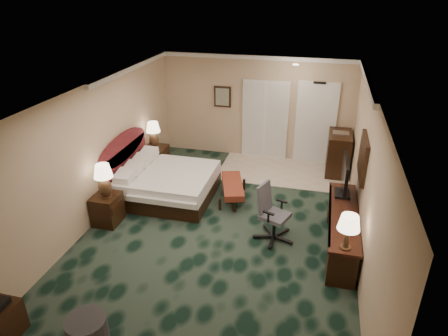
% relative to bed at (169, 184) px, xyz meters
% --- Properties ---
extents(floor, '(5.00, 7.50, 0.00)m').
position_rel_bed_xyz_m(floor, '(1.44, -1.01, -0.31)').
color(floor, black).
rests_on(floor, ground).
extents(ceiling, '(5.00, 7.50, 0.00)m').
position_rel_bed_xyz_m(ceiling, '(1.44, -1.01, 2.39)').
color(ceiling, silver).
rests_on(ceiling, wall_back).
extents(wall_back, '(5.00, 0.00, 2.70)m').
position_rel_bed_xyz_m(wall_back, '(1.44, 2.74, 1.04)').
color(wall_back, tan).
rests_on(wall_back, ground).
extents(wall_front, '(5.00, 0.00, 2.70)m').
position_rel_bed_xyz_m(wall_front, '(1.44, -4.76, 1.04)').
color(wall_front, tan).
rests_on(wall_front, ground).
extents(wall_left, '(0.00, 7.50, 2.70)m').
position_rel_bed_xyz_m(wall_left, '(-1.06, -1.01, 1.04)').
color(wall_left, tan).
rests_on(wall_left, ground).
extents(wall_right, '(0.00, 7.50, 2.70)m').
position_rel_bed_xyz_m(wall_right, '(3.94, -1.01, 1.04)').
color(wall_right, tan).
rests_on(wall_right, ground).
extents(crown_molding, '(5.00, 7.50, 0.10)m').
position_rel_bed_xyz_m(crown_molding, '(1.44, -1.01, 2.34)').
color(crown_molding, white).
rests_on(crown_molding, wall_back).
extents(tile_patch, '(3.20, 1.70, 0.01)m').
position_rel_bed_xyz_m(tile_patch, '(2.34, 1.89, -0.30)').
color(tile_patch, beige).
rests_on(tile_patch, ground).
extents(headboard, '(0.12, 2.00, 1.40)m').
position_rel_bed_xyz_m(headboard, '(-1.00, -0.01, 0.39)').
color(headboard, '#470F14').
rests_on(headboard, ground).
extents(entry_door, '(1.02, 0.06, 2.18)m').
position_rel_bed_xyz_m(entry_door, '(2.99, 2.71, 0.74)').
color(entry_door, white).
rests_on(entry_door, ground).
extents(closet_doors, '(1.20, 0.06, 2.10)m').
position_rel_bed_xyz_m(closet_doors, '(1.69, 2.70, 0.74)').
color(closet_doors, '#BCBBB7').
rests_on(closet_doors, ground).
extents(wall_art, '(0.45, 0.06, 0.55)m').
position_rel_bed_xyz_m(wall_art, '(0.54, 2.70, 1.29)').
color(wall_art, slate).
rests_on(wall_art, wall_back).
extents(wall_mirror, '(0.05, 0.95, 0.75)m').
position_rel_bed_xyz_m(wall_mirror, '(3.90, -0.41, 1.24)').
color(wall_mirror, white).
rests_on(wall_mirror, wall_right).
extents(bed, '(1.92, 1.78, 0.61)m').
position_rel_bed_xyz_m(bed, '(0.00, 0.00, 0.00)').
color(bed, silver).
rests_on(bed, ground).
extents(nightstand_near, '(0.48, 0.55, 0.60)m').
position_rel_bed_xyz_m(nightstand_near, '(-0.80, -1.27, -0.00)').
color(nightstand_near, black).
rests_on(nightstand_near, ground).
extents(nightstand_far, '(0.52, 0.60, 0.65)m').
position_rel_bed_xyz_m(nightstand_far, '(-0.78, 1.14, 0.02)').
color(nightstand_far, black).
rests_on(nightstand_far, ground).
extents(lamp_near, '(0.43, 0.43, 0.68)m').
position_rel_bed_xyz_m(lamp_near, '(-0.76, -1.29, 0.64)').
color(lamp_near, black).
rests_on(lamp_near, nightstand_near).
extents(lamp_far, '(0.39, 0.39, 0.65)m').
position_rel_bed_xyz_m(lamp_far, '(-0.80, 1.16, 0.67)').
color(lamp_far, black).
rests_on(lamp_far, nightstand_far).
extents(bed_bench, '(0.75, 1.27, 0.41)m').
position_rel_bed_xyz_m(bed_bench, '(1.39, 0.22, -0.10)').
color(bed_bench, '#672B10').
rests_on(bed_bench, ground).
extents(ottoman, '(0.70, 0.70, 0.39)m').
position_rel_bed_xyz_m(ottoman, '(0.38, -3.97, -0.11)').
color(ottoman, '#27272A').
rests_on(ottoman, ground).
extents(side_table, '(0.47, 0.47, 0.51)m').
position_rel_bed_xyz_m(side_table, '(-0.80, -4.17, -0.05)').
color(side_table, black).
rests_on(side_table, ground).
extents(desk, '(0.51, 2.35, 0.68)m').
position_rel_bed_xyz_m(desk, '(3.66, -0.95, 0.03)').
color(desk, black).
rests_on(desk, ground).
extents(tv, '(0.10, 0.95, 0.74)m').
position_rel_bed_xyz_m(tv, '(3.65, -0.24, 0.74)').
color(tv, black).
rests_on(tv, desk).
extents(desk_lamp, '(0.39, 0.39, 0.59)m').
position_rel_bed_xyz_m(desk_lamp, '(3.67, -1.97, 0.67)').
color(desk_lamp, black).
rests_on(desk_lamp, desk).
extents(desk_chair, '(0.79, 0.77, 1.08)m').
position_rel_bed_xyz_m(desk_chair, '(2.47, -1.02, 0.23)').
color(desk_chair, '#484855').
rests_on(desk_chair, ground).
extents(minibar, '(0.54, 0.98, 1.03)m').
position_rel_bed_xyz_m(minibar, '(3.62, 2.19, 0.21)').
color(minibar, black).
rests_on(minibar, ground).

